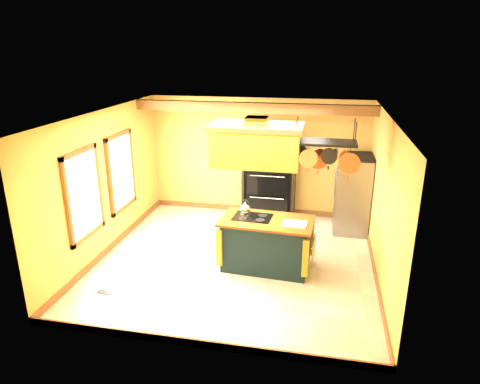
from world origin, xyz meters
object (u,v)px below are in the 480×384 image
(range_hood, at_px, (257,144))
(pot_rack, at_px, (325,150))
(refrigerator, at_px, (352,196))
(hutch, at_px, (269,182))
(kitchen_island, at_px, (266,243))

(range_hood, bearing_deg, pot_rack, -0.00)
(pot_rack, xyz_separation_m, refrigerator, (0.63, 1.96, -1.42))
(pot_rack, distance_m, refrigerator, 2.50)
(pot_rack, height_order, hutch, pot_rack)
(range_hood, xyz_separation_m, refrigerator, (1.75, 1.96, -1.47))
(range_hood, relative_size, pot_rack, 1.37)
(range_hood, xyz_separation_m, pot_rack, (1.11, -0.00, -0.05))
(hutch, bearing_deg, refrigerator, -14.32)
(hutch, bearing_deg, kitchen_island, -83.47)
(refrigerator, bearing_deg, pot_rack, -107.84)
(refrigerator, bearing_deg, kitchen_island, -128.27)
(refrigerator, bearing_deg, hutch, 165.68)
(kitchen_island, xyz_separation_m, pot_rack, (0.92, -0.00, 1.74))
(range_hood, relative_size, refrigerator, 0.93)
(range_hood, distance_m, hutch, 2.82)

